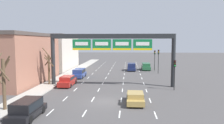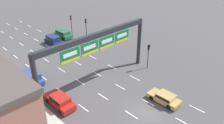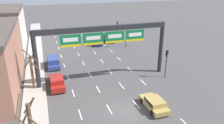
{
  "view_description": "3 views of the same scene",
  "coord_description": "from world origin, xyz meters",
  "px_view_note": "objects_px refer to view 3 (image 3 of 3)",
  "views": [
    {
      "loc": [
        2.38,
        -23.68,
        6.73
      ],
      "look_at": [
        0.28,
        5.02,
        4.01
      ],
      "focal_mm": 35.0,
      "sensor_mm": 36.0,
      "label": 1
    },
    {
      "loc": [
        -17.34,
        -11.71,
        17.68
      ],
      "look_at": [
        0.6,
        6.55,
        4.18
      ],
      "focal_mm": 35.0,
      "sensor_mm": 36.0,
      "label": 2
    },
    {
      "loc": [
        -7.88,
        -19.05,
        13.8
      ],
      "look_at": [
        0.49,
        6.59,
        3.41
      ],
      "focal_mm": 35.0,
      "sensor_mm": 36.0,
      "label": 3
    }
  ],
  "objects_px": {
    "suv_navy": "(96,40)",
    "tree_bare_second": "(32,69)",
    "car_red": "(57,82)",
    "sign_gantry": "(104,39)",
    "traffic_light_near_gantry": "(167,58)",
    "suv_blue": "(53,61)",
    "traffic_light_mid_block": "(126,31)",
    "car_gold": "(154,103)",
    "traffic_light_far_end": "(117,27)",
    "suv_green": "(109,37)"
  },
  "relations": [
    {
      "from": "suv_navy",
      "to": "tree_bare_second",
      "type": "height_order",
      "value": "tree_bare_second"
    },
    {
      "from": "car_red",
      "to": "suv_navy",
      "type": "bearing_deg",
      "value": 61.12
    },
    {
      "from": "sign_gantry",
      "to": "suv_navy",
      "type": "bearing_deg",
      "value": 79.66
    },
    {
      "from": "sign_gantry",
      "to": "traffic_light_near_gantry",
      "type": "distance_m",
      "value": 9.56
    },
    {
      "from": "suv_navy",
      "to": "traffic_light_near_gantry",
      "type": "height_order",
      "value": "traffic_light_near_gantry"
    },
    {
      "from": "suv_blue",
      "to": "traffic_light_mid_block",
      "type": "bearing_deg",
      "value": 22.2
    },
    {
      "from": "car_gold",
      "to": "traffic_light_far_end",
      "type": "height_order",
      "value": "traffic_light_far_end"
    },
    {
      "from": "sign_gantry",
      "to": "traffic_light_far_end",
      "type": "height_order",
      "value": "sign_gantry"
    },
    {
      "from": "traffic_light_mid_block",
      "to": "tree_bare_second",
      "type": "distance_m",
      "value": 22.97
    },
    {
      "from": "traffic_light_far_end",
      "to": "traffic_light_near_gantry",
      "type": "bearing_deg",
      "value": -89.41
    },
    {
      "from": "car_red",
      "to": "suv_green",
      "type": "relative_size",
      "value": 1.03
    },
    {
      "from": "traffic_light_far_end",
      "to": "suv_green",
      "type": "bearing_deg",
      "value": 160.81
    },
    {
      "from": "car_gold",
      "to": "suv_blue",
      "type": "height_order",
      "value": "suv_blue"
    },
    {
      "from": "suv_green",
      "to": "suv_blue",
      "type": "distance_m",
      "value": 17.94
    },
    {
      "from": "sign_gantry",
      "to": "traffic_light_mid_block",
      "type": "bearing_deg",
      "value": 57.22
    },
    {
      "from": "car_gold",
      "to": "traffic_light_mid_block",
      "type": "distance_m",
      "value": 23.61
    },
    {
      "from": "traffic_light_mid_block",
      "to": "suv_navy",
      "type": "bearing_deg",
      "value": 143.82
    },
    {
      "from": "car_red",
      "to": "tree_bare_second",
      "type": "distance_m",
      "value": 3.64
    },
    {
      "from": "car_gold",
      "to": "suv_blue",
      "type": "distance_m",
      "value": 19.22
    },
    {
      "from": "car_red",
      "to": "traffic_light_mid_block",
      "type": "bearing_deg",
      "value": 42.14
    },
    {
      "from": "car_red",
      "to": "tree_bare_second",
      "type": "height_order",
      "value": "tree_bare_second"
    },
    {
      "from": "traffic_light_near_gantry",
      "to": "tree_bare_second",
      "type": "bearing_deg",
      "value": 173.56
    },
    {
      "from": "sign_gantry",
      "to": "suv_blue",
      "type": "xyz_separation_m",
      "value": [
        -6.69,
        7.3,
        -5.08
      ]
    },
    {
      "from": "car_red",
      "to": "suv_navy",
      "type": "relative_size",
      "value": 1.13
    },
    {
      "from": "car_gold",
      "to": "traffic_light_near_gantry",
      "type": "height_order",
      "value": "traffic_light_near_gantry"
    },
    {
      "from": "suv_green",
      "to": "tree_bare_second",
      "type": "bearing_deg",
      "value": -130.12
    },
    {
      "from": "suv_blue",
      "to": "traffic_light_mid_block",
      "type": "xyz_separation_m",
      "value": [
        15.44,
        6.3,
        2.63
      ]
    },
    {
      "from": "suv_green",
      "to": "suv_navy",
      "type": "height_order",
      "value": "suv_navy"
    },
    {
      "from": "traffic_light_near_gantry",
      "to": "traffic_light_mid_block",
      "type": "relative_size",
      "value": 0.83
    },
    {
      "from": "suv_navy",
      "to": "suv_blue",
      "type": "distance_m",
      "value": 14.33
    },
    {
      "from": "traffic_light_mid_block",
      "to": "suv_green",
      "type": "bearing_deg",
      "value": 110.29
    },
    {
      "from": "sign_gantry",
      "to": "suv_blue",
      "type": "height_order",
      "value": "sign_gantry"
    },
    {
      "from": "suv_blue",
      "to": "traffic_light_mid_block",
      "type": "relative_size",
      "value": 0.94
    },
    {
      "from": "car_red",
      "to": "car_gold",
      "type": "bearing_deg",
      "value": -41.28
    },
    {
      "from": "traffic_light_near_gantry",
      "to": "traffic_light_far_end",
      "type": "bearing_deg",
      "value": 90.59
    },
    {
      "from": "sign_gantry",
      "to": "car_red",
      "type": "relative_size",
      "value": 3.88
    },
    {
      "from": "suv_blue",
      "to": "sign_gantry",
      "type": "bearing_deg",
      "value": -47.5
    },
    {
      "from": "sign_gantry",
      "to": "traffic_light_near_gantry",
      "type": "xyz_separation_m",
      "value": [
        8.8,
        -2.18,
        -3.01
      ]
    },
    {
      "from": "suv_blue",
      "to": "traffic_light_far_end",
      "type": "xyz_separation_m",
      "value": [
        15.27,
        11.32,
        2.4
      ]
    },
    {
      "from": "car_red",
      "to": "tree_bare_second",
      "type": "bearing_deg",
      "value": 173.45
    },
    {
      "from": "traffic_light_mid_block",
      "to": "suv_blue",
      "type": "bearing_deg",
      "value": -157.8
    },
    {
      "from": "suv_green",
      "to": "sign_gantry",
      "type": "bearing_deg",
      "value": -109.03
    },
    {
      "from": "sign_gantry",
      "to": "suv_green",
      "type": "relative_size",
      "value": 3.99
    },
    {
      "from": "suv_blue",
      "to": "traffic_light_far_end",
      "type": "relative_size",
      "value": 1.02
    },
    {
      "from": "car_red",
      "to": "traffic_light_far_end",
      "type": "distance_m",
      "value": 24.58
    },
    {
      "from": "suv_navy",
      "to": "traffic_light_far_end",
      "type": "xyz_separation_m",
      "value": [
        5.37,
        0.97,
        2.36
      ]
    },
    {
      "from": "suv_navy",
      "to": "traffic_light_mid_block",
      "type": "bearing_deg",
      "value": -36.18
    },
    {
      "from": "car_gold",
      "to": "suv_navy",
      "type": "distance_m",
      "value": 26.83
    },
    {
      "from": "traffic_light_mid_block",
      "to": "traffic_light_far_end",
      "type": "relative_size",
      "value": 1.08
    },
    {
      "from": "suv_green",
      "to": "traffic_light_mid_block",
      "type": "bearing_deg",
      "value": -69.71
    }
  ]
}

